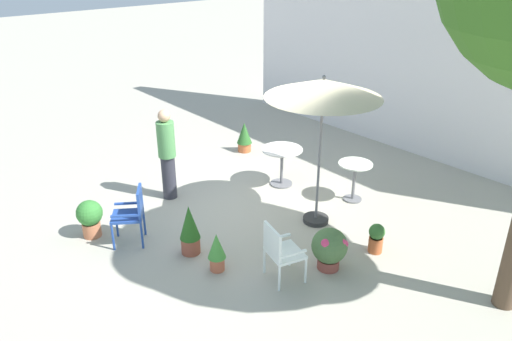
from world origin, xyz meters
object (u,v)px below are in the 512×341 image
potted_plant_2 (376,237)px  potted_plant_4 (217,251)px  cafe_table_0 (355,175)px  patio_umbrella_0 (323,91)px  potted_plant_0 (329,247)px  standing_person (167,153)px  cafe_table_1 (282,160)px  potted_plant_3 (190,229)px  patio_chair_0 (132,212)px  patio_chair_1 (280,249)px  potted_plant_1 (244,136)px  potted_plant_5 (90,217)px

potted_plant_2 → potted_plant_4: (-1.22, -2.14, 0.08)m
potted_plant_2 → potted_plant_4: size_ratio=0.79×
cafe_table_0 → patio_umbrella_0: bearing=-85.1°
cafe_table_0 → potted_plant_0: cafe_table_0 is taller
potted_plant_2 → standing_person: (-3.65, -1.45, 0.64)m
cafe_table_1 → standing_person: bearing=-116.4°
potted_plant_4 → standing_person: 2.58m
patio_umbrella_0 → potted_plant_3: size_ratio=3.14×
potted_plant_2 → potted_plant_3: potted_plant_3 is taller
patio_umbrella_0 → potted_plant_3: (-0.62, -2.16, -1.90)m
potted_plant_4 → patio_umbrella_0: bearing=90.2°
cafe_table_0 → potted_plant_3: 3.31m
patio_chair_0 → patio_chair_1: (2.22, 1.09, -0.05)m
potted_plant_2 → patio_chair_0: bearing=-134.9°
cafe_table_0 → potted_plant_3: bearing=-99.1°
cafe_table_1 → patio_chair_1: 3.06m
potted_plant_1 → potted_plant_2: (4.48, -1.05, -0.11)m
patio_chair_1 → potted_plant_2: patio_chair_1 is taller
cafe_table_0 → potted_plant_4: 3.23m
potted_plant_2 → standing_person: bearing=-158.3°
patio_chair_1 → patio_chair_0: bearing=-153.8°
potted_plant_4 → standing_person: bearing=164.0°
potted_plant_1 → potted_plant_5: potted_plant_1 is taller
cafe_table_0 → potted_plant_2: (1.33, -1.08, -0.26)m
standing_person → potted_plant_0: bearing=9.4°
standing_person → potted_plant_5: bearing=-78.6°
patio_chair_1 → potted_plant_4: size_ratio=1.43×
cafe_table_1 → potted_plant_4: size_ratio=1.31×
potted_plant_5 → potted_plant_0: bearing=36.0°
potted_plant_0 → standing_person: size_ratio=0.38×
potted_plant_3 → potted_plant_4: size_ratio=1.33×
potted_plant_2 → potted_plant_3: (-1.85, -2.19, 0.16)m
patio_chair_0 → potted_plant_1: (-1.80, 3.75, -0.19)m
potted_plant_0 → potted_plant_1: (-4.30, 1.93, 0.00)m
potted_plant_3 → potted_plant_2: bearing=49.8°
patio_chair_1 → potted_plant_1: size_ratio=1.27×
cafe_table_1 → potted_plant_5: (-0.63, -3.66, -0.18)m
potted_plant_5 → cafe_table_1: bearing=80.2°
patio_chair_1 → potted_plant_4: 0.95m
potted_plant_2 → potted_plant_1: bearing=166.8°
cafe_table_1 → potted_plant_5: 3.72m
cafe_table_0 → potted_plant_5: (-1.98, -4.23, -0.16)m
patio_umbrella_0 → potted_plant_2: bearing=1.2°
patio_umbrella_0 → patio_chair_1: patio_umbrella_0 is taller
patio_chair_1 → potted_plant_5: (-2.84, -1.54, -0.14)m
potted_plant_1 → potted_plant_2: bearing=-13.2°
potted_plant_3 → cafe_table_1: bearing=106.9°
potted_plant_5 → patio_umbrella_0: bearing=56.4°
cafe_table_1 → potted_plant_2: 2.74m
potted_plant_1 → cafe_table_1: bearing=-16.6°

